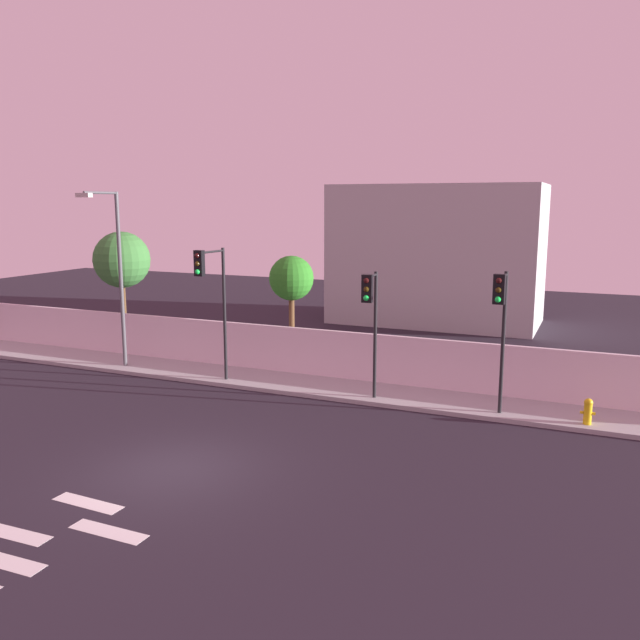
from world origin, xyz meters
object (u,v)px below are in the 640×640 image
traffic_light_left (501,313)px  fire_hydrant (588,410)px  roadside_tree_midleft (291,279)px  roadside_tree_leftmost (122,260)px  traffic_light_center (371,309)px  traffic_light_right (212,287)px  street_lamp_curbside (116,265)px

traffic_light_left → fire_hydrant: bearing=9.1°
traffic_light_left → roadside_tree_midleft: 9.57m
roadside_tree_leftmost → fire_hydrant: bearing=-9.2°
traffic_light_center → traffic_light_right: (-5.97, -0.19, 0.45)m
fire_hydrant → roadside_tree_leftmost: bearing=170.8°
traffic_light_left → traffic_light_right: 10.12m
traffic_light_center → roadside_tree_leftmost: size_ratio=0.80×
traffic_light_left → roadside_tree_midleft: bearing=157.4°
street_lamp_curbside → fire_hydrant: (17.63, -0.03, -3.71)m
traffic_light_left → street_lamp_curbside: street_lamp_curbside is taller
traffic_light_right → roadside_tree_leftmost: size_ratio=0.91×
traffic_light_right → fire_hydrant: size_ratio=6.17×
traffic_light_right → traffic_light_left: bearing=1.4°
traffic_light_center → roadside_tree_leftmost: roadside_tree_leftmost is taller
roadside_tree_leftmost → roadside_tree_midleft: (8.59, 0.00, -0.49)m
traffic_light_left → roadside_tree_midleft: (-8.83, 3.68, 0.22)m
traffic_light_center → traffic_light_right: traffic_light_right is taller
traffic_light_left → traffic_light_right: bearing=-178.6°
traffic_light_right → roadside_tree_leftmost: (-7.30, 3.94, 0.39)m
traffic_light_left → roadside_tree_leftmost: bearing=168.1°
traffic_light_right → street_lamp_curbside: street_lamp_curbside is taller
roadside_tree_midleft → traffic_light_left: bearing=-22.6°
traffic_light_center → traffic_light_left: bearing=0.9°
traffic_light_right → street_lamp_curbside: (-4.89, 0.70, 0.52)m
traffic_light_center → roadside_tree_leftmost: 13.82m
fire_hydrant → traffic_light_left: bearing=-170.9°
traffic_light_right → roadside_tree_midleft: size_ratio=1.07×
roadside_tree_leftmost → roadside_tree_midleft: bearing=0.0°
street_lamp_curbside → roadside_tree_leftmost: (-2.42, 3.23, -0.13)m
traffic_light_center → street_lamp_curbside: (-10.86, 0.51, 0.96)m
traffic_light_right → roadside_tree_leftmost: roadside_tree_leftmost is taller
traffic_light_center → roadside_tree_midleft: roadside_tree_midleft is taller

